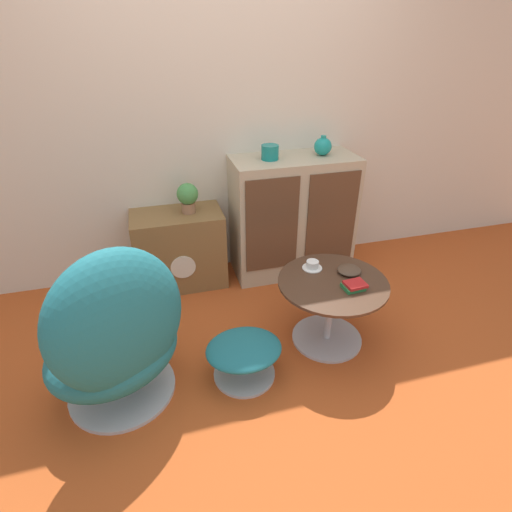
% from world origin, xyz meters
% --- Properties ---
extents(ground_plane, '(12.00, 12.00, 0.00)m').
position_xyz_m(ground_plane, '(0.00, 0.00, 0.00)').
color(ground_plane, '#B74C1E').
extents(wall_back, '(6.40, 0.06, 2.60)m').
position_xyz_m(wall_back, '(0.00, 1.42, 1.30)').
color(wall_back, beige).
rests_on(wall_back, ground_plane).
extents(sideboard, '(0.96, 0.44, 0.96)m').
position_xyz_m(sideboard, '(0.50, 1.17, 0.48)').
color(sideboard, tan).
rests_on(sideboard, ground_plane).
extents(tv_console, '(0.68, 0.40, 0.61)m').
position_xyz_m(tv_console, '(-0.42, 1.19, 0.30)').
color(tv_console, brown).
rests_on(tv_console, ground_plane).
extents(egg_chair, '(0.95, 0.93, 0.97)m').
position_xyz_m(egg_chair, '(-0.84, 0.09, 0.44)').
color(egg_chair, '#B7B7BC').
rests_on(egg_chair, ground_plane).
extents(ottoman, '(0.44, 0.38, 0.25)m').
position_xyz_m(ottoman, '(-0.18, 0.08, 0.18)').
color(ottoman, '#B7B7BC').
rests_on(ottoman, ground_plane).
extents(coffee_table, '(0.68, 0.68, 0.46)m').
position_xyz_m(coffee_table, '(0.43, 0.24, 0.30)').
color(coffee_table, '#B7B7BC').
rests_on(coffee_table, ground_plane).
extents(vase_leftmost, '(0.13, 0.13, 0.11)m').
position_xyz_m(vase_leftmost, '(0.30, 1.17, 1.02)').
color(vase_leftmost, '#147A75').
rests_on(vase_leftmost, sideboard).
extents(vase_inner_left, '(0.13, 0.13, 0.15)m').
position_xyz_m(vase_inner_left, '(0.72, 1.17, 1.03)').
color(vase_inner_left, teal).
rests_on(vase_inner_left, sideboard).
extents(potted_plant, '(0.16, 0.16, 0.23)m').
position_xyz_m(potted_plant, '(-0.32, 1.19, 0.73)').
color(potted_plant, '#996B4C').
rests_on(potted_plant, tv_console).
extents(teacup, '(0.13, 0.13, 0.05)m').
position_xyz_m(teacup, '(0.37, 0.41, 0.49)').
color(teacup, white).
rests_on(teacup, coffee_table).
extents(book_stack, '(0.14, 0.11, 0.04)m').
position_xyz_m(book_stack, '(0.52, 0.13, 0.49)').
color(book_stack, '#237038').
rests_on(book_stack, coffee_table).
extents(bowl, '(0.15, 0.15, 0.04)m').
position_xyz_m(bowl, '(0.57, 0.30, 0.48)').
color(bowl, '#4C3828').
rests_on(bowl, coffee_table).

